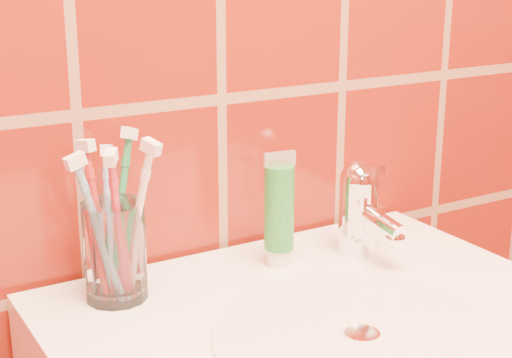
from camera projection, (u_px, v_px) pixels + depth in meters
glass_tumbler at (115, 251)px, 0.85m from camera, size 0.07×0.07×0.11m
toothpaste_tube at (279, 213)px, 0.94m from camera, size 0.04×0.04×0.14m
faucet at (360, 205)px, 0.97m from camera, size 0.05×0.11×0.12m
toothbrush_0 at (108, 222)px, 0.86m from camera, size 0.09×0.12×0.18m
toothbrush_1 at (136, 222)px, 0.83m from camera, size 0.09×0.13×0.20m
toothbrush_2 at (98, 222)px, 0.84m from camera, size 0.06×0.08×0.19m
toothbrush_3 at (118, 228)px, 0.82m from camera, size 0.09×0.10×0.19m
toothbrush_4 at (99, 231)px, 0.82m from camera, size 0.09×0.08×0.18m
toothbrush_5 at (120, 212)px, 0.87m from camera, size 0.14×0.13×0.20m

